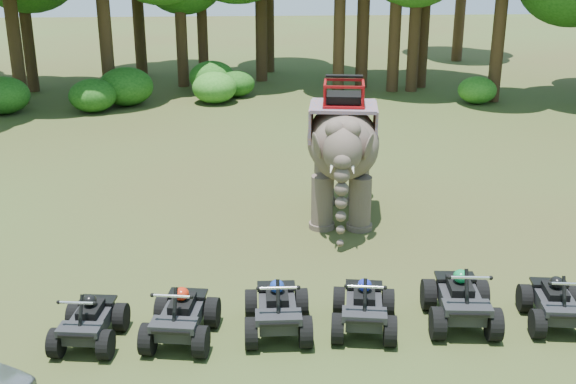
% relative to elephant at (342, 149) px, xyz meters
% --- Properties ---
extents(ground, '(110.00, 110.00, 0.00)m').
position_rel_elephant_xyz_m(ground, '(-1.65, -4.53, -1.87)').
color(ground, '#47381E').
rests_on(ground, ground).
extents(elephant, '(2.54, 4.67, 3.74)m').
position_rel_elephant_xyz_m(elephant, '(0.00, 0.00, 0.00)').
color(elephant, '#4C3F37').
rests_on(elephant, ground).
extents(atv_0, '(1.31, 1.67, 1.14)m').
position_rel_elephant_xyz_m(atv_0, '(-5.54, -6.18, -1.30)').
color(atv_0, black).
rests_on(atv_0, ground).
extents(atv_1, '(1.46, 1.84, 1.24)m').
position_rel_elephant_xyz_m(atv_1, '(-3.83, -6.17, -1.25)').
color(atv_1, black).
rests_on(atv_1, ground).
extents(atv_2, '(1.26, 1.72, 1.27)m').
position_rel_elephant_xyz_m(atv_2, '(-2.01, -6.01, -1.24)').
color(atv_2, black).
rests_on(atv_2, ground).
extents(atv_3, '(1.45, 1.82, 1.23)m').
position_rel_elephant_xyz_m(atv_3, '(-0.34, -6.01, -1.25)').
color(atv_3, black).
rests_on(atv_3, ground).
extents(atv_4, '(1.47, 1.90, 1.33)m').
position_rel_elephant_xyz_m(atv_4, '(1.58, -5.90, -1.20)').
color(atv_4, black).
rests_on(atv_4, ground).
extents(atv_5, '(1.35, 1.73, 1.18)m').
position_rel_elephant_xyz_m(atv_5, '(3.44, -6.04, -1.28)').
color(atv_5, black).
rests_on(atv_5, ground).
extents(tree_1, '(5.93, 5.93, 8.47)m').
position_rel_elephant_xyz_m(tree_1, '(1.99, 16.35, 2.37)').
color(tree_1, '#195114').
rests_on(tree_1, ground).
extents(tree_3, '(6.25, 6.25, 8.93)m').
position_rel_elephant_xyz_m(tree_3, '(8.79, 13.71, 2.60)').
color(tree_3, '#195114').
rests_on(tree_3, ground).
extents(tree_34, '(5.68, 5.68, 8.12)m').
position_rel_elephant_xyz_m(tree_34, '(-12.80, 17.21, 2.19)').
color(tree_34, '#195114').
rests_on(tree_34, ground).
extents(tree_38, '(5.26, 5.26, 7.52)m').
position_rel_elephant_xyz_m(tree_38, '(-4.65, 19.44, 1.89)').
color(tree_38, '#195114').
rests_on(tree_38, ground).
extents(tree_42, '(5.82, 5.82, 8.32)m').
position_rel_elephant_xyz_m(tree_42, '(5.55, 16.14, 2.29)').
color(tree_42, '#195114').
rests_on(tree_42, ground).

